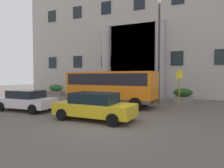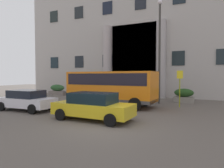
{
  "view_description": "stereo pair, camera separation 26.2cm",
  "coord_description": "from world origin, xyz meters",
  "px_view_note": "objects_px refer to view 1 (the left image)",
  "views": [
    {
      "loc": [
        4.14,
        -8.58,
        2.39
      ],
      "look_at": [
        -1.91,
        5.14,
        1.75
      ],
      "focal_mm": 31.54,
      "sensor_mm": 36.0,
      "label": 1
    },
    {
      "loc": [
        4.38,
        -8.48,
        2.39
      ],
      "look_at": [
        -1.91,
        5.14,
        1.75
      ],
      "focal_mm": 31.54,
      "sensor_mm": 36.0,
      "label": 2
    }
  ],
  "objects_px": {
    "parked_coupe_end": "(26,100)",
    "scooter_by_planter": "(43,100)",
    "orange_minibus": "(111,85)",
    "hedge_planter_east": "(56,90)",
    "parked_sedan_far": "(94,106)",
    "hedge_planter_west": "(126,92)",
    "hedge_planter_entrance_right": "(183,95)",
    "bus_stop_sign": "(179,85)",
    "motorcycle_far_end": "(91,103)",
    "lamppost_plaza_centre": "(159,45)"
  },
  "relations": [
    {
      "from": "hedge_planter_entrance_right",
      "to": "scooter_by_planter",
      "type": "distance_m",
      "value": 12.1
    },
    {
      "from": "orange_minibus",
      "to": "lamppost_plaza_centre",
      "type": "distance_m",
      "value": 5.5
    },
    {
      "from": "hedge_planter_east",
      "to": "motorcycle_far_end",
      "type": "height_order",
      "value": "hedge_planter_east"
    },
    {
      "from": "hedge_planter_east",
      "to": "motorcycle_far_end",
      "type": "relative_size",
      "value": 1.12
    },
    {
      "from": "scooter_by_planter",
      "to": "parked_coupe_end",
      "type": "bearing_deg",
      "value": -65.46
    },
    {
      "from": "motorcycle_far_end",
      "to": "hedge_planter_entrance_right",
      "type": "bearing_deg",
      "value": 48.82
    },
    {
      "from": "scooter_by_planter",
      "to": "lamppost_plaza_centre",
      "type": "relative_size",
      "value": 0.23
    },
    {
      "from": "bus_stop_sign",
      "to": "hedge_planter_entrance_right",
      "type": "relative_size",
      "value": 1.58
    },
    {
      "from": "hedge_planter_west",
      "to": "parked_sedan_far",
      "type": "height_order",
      "value": "hedge_planter_west"
    },
    {
      "from": "hedge_planter_west",
      "to": "scooter_by_planter",
      "type": "xyz_separation_m",
      "value": [
        -4.44,
        -6.98,
        -0.28
      ]
    },
    {
      "from": "hedge_planter_east",
      "to": "motorcycle_far_end",
      "type": "xyz_separation_m",
      "value": [
        9.14,
        -7.34,
        -0.18
      ]
    },
    {
      "from": "orange_minibus",
      "to": "lamppost_plaza_centre",
      "type": "bearing_deg",
      "value": 45.28
    },
    {
      "from": "bus_stop_sign",
      "to": "scooter_by_planter",
      "type": "xyz_separation_m",
      "value": [
        -9.82,
        -3.88,
        -1.25
      ]
    },
    {
      "from": "hedge_planter_west",
      "to": "hedge_planter_entrance_right",
      "type": "height_order",
      "value": "hedge_planter_west"
    },
    {
      "from": "hedge_planter_east",
      "to": "hedge_planter_west",
      "type": "xyz_separation_m",
      "value": [
        9.28,
        -0.36,
        0.11
      ]
    },
    {
      "from": "parked_coupe_end",
      "to": "orange_minibus",
      "type": "bearing_deg",
      "value": 42.32
    },
    {
      "from": "orange_minibus",
      "to": "parked_sedan_far",
      "type": "bearing_deg",
      "value": -73.8
    },
    {
      "from": "motorcycle_far_end",
      "to": "parked_sedan_far",
      "type": "bearing_deg",
      "value": -59.01
    },
    {
      "from": "hedge_planter_entrance_right",
      "to": "motorcycle_far_end",
      "type": "xyz_separation_m",
      "value": [
        -5.57,
        -7.0,
        -0.14
      ]
    },
    {
      "from": "orange_minibus",
      "to": "motorcycle_far_end",
      "type": "xyz_separation_m",
      "value": [
        -0.55,
        -2.24,
        -1.16
      ]
    },
    {
      "from": "orange_minibus",
      "to": "hedge_planter_entrance_right",
      "type": "xyz_separation_m",
      "value": [
        5.02,
        4.76,
        -1.02
      ]
    },
    {
      "from": "parked_coupe_end",
      "to": "hedge_planter_entrance_right",
      "type": "bearing_deg",
      "value": 42.17
    },
    {
      "from": "hedge_planter_west",
      "to": "lamppost_plaza_centre",
      "type": "xyz_separation_m",
      "value": [
        3.58,
        -1.81,
        4.3
      ]
    },
    {
      "from": "hedge_planter_east",
      "to": "parked_sedan_far",
      "type": "height_order",
      "value": "parked_sedan_far"
    },
    {
      "from": "hedge_planter_east",
      "to": "motorcycle_far_end",
      "type": "distance_m",
      "value": 11.72
    },
    {
      "from": "hedge_planter_east",
      "to": "scooter_by_planter",
      "type": "distance_m",
      "value": 8.79
    },
    {
      "from": "scooter_by_planter",
      "to": "lamppost_plaza_centre",
      "type": "bearing_deg",
      "value": 45.68
    },
    {
      "from": "orange_minibus",
      "to": "hedge_planter_entrance_right",
      "type": "height_order",
      "value": "orange_minibus"
    },
    {
      "from": "hedge_planter_entrance_right",
      "to": "parked_sedan_far",
      "type": "bearing_deg",
      "value": -111.88
    },
    {
      "from": "bus_stop_sign",
      "to": "lamppost_plaza_centre",
      "type": "height_order",
      "value": "lamppost_plaza_centre"
    },
    {
      "from": "motorcycle_far_end",
      "to": "hedge_planter_east",
      "type": "bearing_deg",
      "value": 138.58
    },
    {
      "from": "hedge_planter_west",
      "to": "motorcycle_far_end",
      "type": "relative_size",
      "value": 0.95
    },
    {
      "from": "hedge_planter_east",
      "to": "scooter_by_planter",
      "type": "relative_size",
      "value": 1.06
    },
    {
      "from": "bus_stop_sign",
      "to": "scooter_by_planter",
      "type": "relative_size",
      "value": 1.35
    },
    {
      "from": "hedge_planter_west",
      "to": "motorcycle_far_end",
      "type": "distance_m",
      "value": 6.98
    },
    {
      "from": "hedge_planter_west",
      "to": "motorcycle_far_end",
      "type": "height_order",
      "value": "hedge_planter_west"
    },
    {
      "from": "parked_coupe_end",
      "to": "motorcycle_far_end",
      "type": "xyz_separation_m",
      "value": [
        3.88,
        2.01,
        -0.26
      ]
    },
    {
      "from": "orange_minibus",
      "to": "hedge_planter_west",
      "type": "xyz_separation_m",
      "value": [
        -0.41,
        4.74,
        -0.88
      ]
    },
    {
      "from": "hedge_planter_west",
      "to": "scooter_by_planter",
      "type": "height_order",
      "value": "hedge_planter_west"
    },
    {
      "from": "hedge_planter_east",
      "to": "hedge_planter_west",
      "type": "bearing_deg",
      "value": -2.23
    },
    {
      "from": "bus_stop_sign",
      "to": "motorcycle_far_end",
      "type": "distance_m",
      "value": 6.87
    },
    {
      "from": "scooter_by_planter",
      "to": "lamppost_plaza_centre",
      "type": "xyz_separation_m",
      "value": [
        8.02,
        5.17,
        4.57
      ]
    },
    {
      "from": "orange_minibus",
      "to": "bus_stop_sign",
      "type": "relative_size",
      "value": 2.56
    },
    {
      "from": "orange_minibus",
      "to": "hedge_planter_east",
      "type": "height_order",
      "value": "orange_minibus"
    },
    {
      "from": "orange_minibus",
      "to": "scooter_by_planter",
      "type": "bearing_deg",
      "value": -152.68
    },
    {
      "from": "parked_sedan_far",
      "to": "parked_coupe_end",
      "type": "distance_m",
      "value": 5.64
    },
    {
      "from": "hedge_planter_east",
      "to": "parked_sedan_far",
      "type": "relative_size",
      "value": 0.49
    },
    {
      "from": "hedge_planter_west",
      "to": "lamppost_plaza_centre",
      "type": "distance_m",
      "value": 5.87
    },
    {
      "from": "parked_coupe_end",
      "to": "scooter_by_planter",
      "type": "distance_m",
      "value": 2.06
    },
    {
      "from": "parked_coupe_end",
      "to": "scooter_by_planter",
      "type": "bearing_deg",
      "value": 100.23
    }
  ]
}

